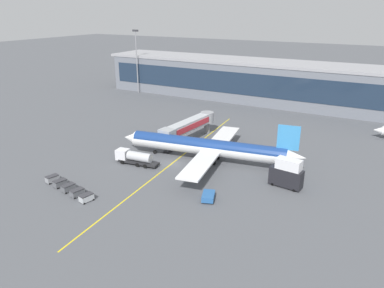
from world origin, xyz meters
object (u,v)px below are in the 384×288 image
Objects in this scene: fuel_tanker at (134,157)px; baggage_cart_3 at (77,193)px; main_airliner at (208,147)px; baggage_cart_2 at (68,188)px; pushback_tug at (208,196)px; baggage_cart_0 at (52,179)px; baggage_cart_1 at (60,183)px; baggage_cart_4 at (86,198)px; catering_lift at (287,173)px.

baggage_cart_3 is (-0.06, -18.48, -0.96)m from fuel_tanker.
baggage_cart_3 is at bearing -90.18° from fuel_tanker.
main_airliner is 15.68× the size of baggage_cart_2.
pushback_tug is at bearing 21.85° from baggage_cart_2.
baggage_cart_1 is (3.13, -0.67, 0.00)m from baggage_cart_0.
pushback_tug is 23.64m from baggage_cart_4.
baggage_cart_1 and baggage_cart_2 have the same top height.
baggage_cart_0 is (-23.97, -26.70, -2.87)m from main_airliner.
baggage_cart_0 is at bearing -131.91° from main_airliner.
baggage_cart_0 is at bearing 167.91° from baggage_cart_3.
baggage_cart_3 and baggage_cart_4 have the same top height.
fuel_tanker is 18.12m from baggage_cart_2.
fuel_tanker is 24.51m from pushback_tug.
baggage_cart_1 is at bearing -110.23° from fuel_tanker.
catering_lift reaches higher than fuel_tanker.
main_airliner is 15.68× the size of baggage_cart_1.
baggage_cart_4 is (9.39, -2.01, 0.00)m from baggage_cart_1.
main_airliner is 21.01m from catering_lift.
pushback_tug is 31.38m from baggage_cart_1.
fuel_tanker is at bearing 163.04° from pushback_tug.
baggage_cart_2 is at bearing -158.15° from pushback_tug.
baggage_cart_4 is at bearing -111.29° from main_airliner.
baggage_cart_2 is 1.00× the size of baggage_cart_4.
main_airliner is at bearing 63.08° from baggage_cart_3.
baggage_cart_2 is at bearing -12.09° from baggage_cart_1.
baggage_cart_0 is at bearing 167.91° from baggage_cart_2.
baggage_cart_0 is (-32.87, -9.33, -0.07)m from pushback_tug.
baggage_cart_2 is at bearing -100.14° from fuel_tanker.
catering_lift is 2.42× the size of baggage_cart_4.
baggage_cart_0 and baggage_cart_3 have the same top height.
fuel_tanker is at bearing 69.77° from baggage_cart_1.
baggage_cart_4 is at bearing -149.46° from pushback_tug.
baggage_cart_0 is 1.00× the size of baggage_cart_3.
baggage_cart_0 is 6.40m from baggage_cart_2.
baggage_cart_3 is (-35.10, -24.26, -2.28)m from catering_lift.
main_airliner reaches higher than baggage_cart_0.
catering_lift reaches higher than baggage_cart_4.
baggage_cart_0 reaches higher than pushback_tug.
main_airliner is 17.87m from fuel_tanker.
catering_lift is at bearing 34.65° from baggage_cart_3.
baggage_cart_0 is 9.60m from baggage_cart_3.
baggage_cart_2 is (3.13, -0.67, 0.00)m from baggage_cart_1.
main_airliner reaches higher than fuel_tanker.
baggage_cart_2 is at bearing -148.32° from catering_lift.
fuel_tanker is at bearing 99.11° from baggage_cart_4.
pushback_tug is 1.50× the size of baggage_cart_3.
fuel_tanker is at bearing 89.82° from baggage_cart_3.
main_airliner is 19.73m from pushback_tug.
baggage_cart_2 is (6.26, -1.34, 0.00)m from baggage_cart_0.
baggage_cart_1 is at bearing -127.28° from main_airliner.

